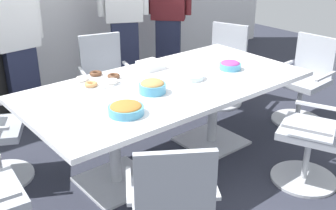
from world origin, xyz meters
TOP-DOWN VIEW (x-y plane):
  - ground_plane at (0.00, 0.00)m, footprint 10.00×10.00m
  - conference_table at (0.00, 0.00)m, footprint 2.40×1.20m
  - office_chair_0 at (1.65, -0.25)m, footprint 0.57×0.57m
  - office_chair_1 at (1.36, 0.65)m, footprint 0.68×0.68m
  - office_chair_2 at (0.05, 1.10)m, footprint 0.67×0.67m
  - office_chair_6 at (0.70, -1.01)m, footprint 0.71×0.71m
  - person_standing_1 at (-0.64, 1.67)m, footprint 0.61×0.25m
  - person_standing_2 at (0.70, 1.70)m, footprint 0.58×0.40m
  - person_standing_3 at (1.43, 1.74)m, footprint 0.48×0.50m
  - snack_bowl_pretzels at (-0.61, -0.29)m, footprint 0.25×0.25m
  - snack_bowl_candy_mix at (0.66, -0.08)m, footprint 0.20×0.20m
  - snack_bowl_cookies at (-0.23, -0.08)m, footprint 0.21×0.21m
  - donut_platter at (-0.43, 0.39)m, footprint 0.37×0.37m
  - plate_stack at (0.22, -0.05)m, footprint 0.22×0.22m
  - napkin_pile at (0.12, 0.39)m, footprint 0.20×0.20m

SIDE VIEW (x-z plane):
  - ground_plane at x=0.00m, z-range -0.01..0.00m
  - office_chair_0 at x=1.65m, z-range -0.05..0.86m
  - office_chair_1 at x=1.36m, z-range -0.05..0.86m
  - office_chair_2 at x=0.05m, z-range -0.05..0.86m
  - office_chair_6 at x=0.70m, z-range -0.05..0.86m
  - conference_table at x=0.00m, z-range 0.25..1.00m
  - donut_platter at x=-0.43m, z-range 0.75..0.79m
  - plate_stack at x=0.22m, z-range 0.75..0.79m
  - napkin_pile at x=0.12m, z-range 0.75..0.82m
  - snack_bowl_candy_mix at x=0.66m, z-range 0.75..0.83m
  - snack_bowl_pretzels at x=-0.61m, z-range 0.75..0.83m
  - snack_bowl_cookies at x=-0.23m, z-range 0.75..0.86m
  - person_standing_1 at x=-0.64m, z-range 0.03..1.71m
  - person_standing_3 at x=1.43m, z-range 0.03..1.73m
  - person_standing_2 at x=0.70m, z-range 0.05..1.91m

